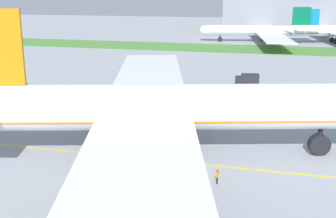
{
  "coord_description": "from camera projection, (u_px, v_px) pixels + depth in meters",
  "views": [
    {
      "loc": [
        9.62,
        -44.88,
        19.64
      ],
      "look_at": [
        -5.29,
        11.76,
        3.86
      ],
      "focal_mm": 46.82,
      "sensor_mm": 36.0,
      "label": 1
    }
  ],
  "objects": [
    {
      "name": "terminal_building",
      "position": [
        335.0,
        15.0,
        200.3
      ],
      "size": [
        100.39,
        20.0,
        18.0
      ],
      "primitive_type": "cube",
      "color": "gray",
      "rests_on": "ground"
    },
    {
      "name": "ground_plane",
      "position": [
        187.0,
        171.0,
        49.38
      ],
      "size": [
        600.0,
        600.0,
        0.0
      ],
      "primitive_type": "plane",
      "color": "#9399A0",
      "rests_on": "ground"
    },
    {
      "name": "airliner_foreground",
      "position": [
        158.0,
        108.0,
        52.54
      ],
      "size": [
        58.06,
        94.78,
        17.78
      ],
      "color": "white",
      "rests_on": "ground"
    },
    {
      "name": "parked_airliner_far_left",
      "position": [
        264.0,
        31.0,
        173.53
      ],
      "size": [
        49.64,
        81.7,
        13.03
      ],
      "color": "white",
      "rests_on": "ground"
    },
    {
      "name": "apron_taxi_line",
      "position": [
        191.0,
        163.0,
        51.61
      ],
      "size": [
        280.0,
        0.36,
        0.01
      ],
      "primitive_type": "cube",
      "color": "yellow",
      "rests_on": "ground"
    },
    {
      "name": "ground_crew_marshaller_front",
      "position": [
        217.0,
        175.0,
        45.97
      ],
      "size": [
        0.28,
        0.54,
        1.55
      ],
      "color": "black",
      "rests_on": "ground"
    },
    {
      "name": "grass_median_strip",
      "position": [
        255.0,
        49.0,
        152.8
      ],
      "size": [
        320.0,
        24.0,
        0.1
      ],
      "primitive_type": "cube",
      "color": "#4C8438",
      "rests_on": "ground"
    },
    {
      "name": "service_truck_baggage_loader",
      "position": [
        247.0,
        80.0,
        92.29
      ],
      "size": [
        5.15,
        2.9,
        2.82
      ],
      "color": "black",
      "rests_on": "ground"
    },
    {
      "name": "ground_crew_wingwalker_port",
      "position": [
        225.0,
        120.0,
        65.74
      ],
      "size": [
        0.41,
        0.47,
        1.56
      ],
      "color": "black",
      "rests_on": "ground"
    }
  ]
}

